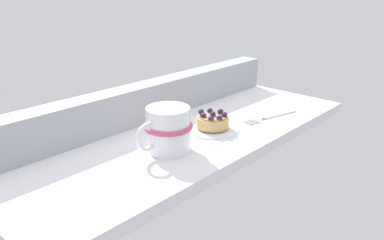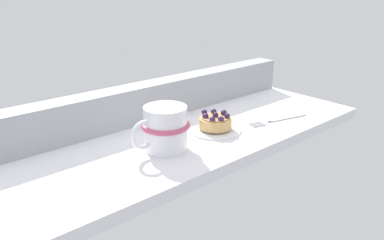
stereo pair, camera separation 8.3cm
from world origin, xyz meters
TOP-DOWN VIEW (x-y plane):
  - ground_plane at (0.00, 0.00)cm, footprint 89.83×33.50cm
  - window_rail_back at (0.00, 13.86)cm, footprint 88.03×5.78cm
  - dessert_plate at (4.92, -3.10)cm, footprint 12.04×12.04cm
  - raspberry_tart at (4.93, -3.11)cm, footprint 7.49×7.49cm
  - coffee_mug at (-9.99, -3.71)cm, footprint 13.32×9.97cm
  - dessert_fork at (21.30, -8.67)cm, footprint 16.77×5.63cm

SIDE VIEW (x-z plane):
  - ground_plane at x=0.00cm, z-range -2.58..0.00cm
  - dessert_fork at x=21.30cm, z-range 0.00..0.60cm
  - dessert_plate at x=4.92cm, z-range -0.03..0.78cm
  - raspberry_tart at x=4.93cm, z-range 0.45..4.17cm
  - window_rail_back at x=0.00cm, z-range 0.00..8.97cm
  - coffee_mug at x=-9.99cm, z-range 0.09..9.25cm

